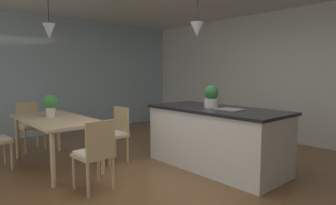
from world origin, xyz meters
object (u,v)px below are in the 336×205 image
chair_far_right (115,132)px  kitchen_island (216,137)px  chair_kitchen_end (95,152)px  vase_on_dining_table (51,111)px  dining_table (55,123)px  potted_plant_on_table (51,104)px  potted_plant_on_island (211,97)px  chair_window_end (30,124)px

chair_far_right → kitchen_island: kitchen_island is taller
chair_kitchen_end → vase_on_dining_table: vase_on_dining_table is taller
chair_kitchen_end → chair_far_right: bearing=137.5°
chair_kitchen_end → kitchen_island: bearing=77.6°
dining_table → potted_plant_on_table: potted_plant_on_table is taller
potted_plant_on_island → vase_on_dining_table: (-1.72, -1.79, -0.24)m
kitchen_island → chair_far_right: bearing=-141.7°
chair_window_end → vase_on_dining_table: vase_on_dining_table is taller
kitchen_island → potted_plant_on_table: (-1.83, -1.78, 0.48)m
chair_kitchen_end → potted_plant_on_table: size_ratio=2.51×
potted_plant_on_table → dining_table: bearing=-0.4°
chair_far_right → potted_plant_on_island: (1.15, 0.99, 0.59)m
chair_window_end → chair_far_right: size_ratio=1.00×
chair_window_end → potted_plant_on_table: bearing=0.3°
chair_kitchen_end → potted_plant_on_table: 1.51m
kitchen_island → vase_on_dining_table: (-1.82, -1.79, 0.37)m
chair_far_right → potted_plant_on_table: (-0.58, -0.79, 0.47)m
chair_far_right → chair_kitchen_end: (0.86, -0.79, 0.00)m
kitchen_island → potted_plant_on_table: 2.60m
chair_window_end → potted_plant_on_table: (1.08, 0.00, 0.47)m
chair_window_end → vase_on_dining_table: 1.15m
chair_window_end → chair_kitchen_end: 2.52m
chair_far_right → potted_plant_on_island: 1.63m
chair_window_end → chair_far_right: 1.84m
chair_far_right → kitchen_island: bearing=38.3°
dining_table → potted_plant_on_table: (-0.18, 0.00, 0.28)m
potted_plant_on_island → potted_plant_on_table: bearing=-134.1°
chair_far_right → potted_plant_on_island: potted_plant_on_island is taller
dining_table → chair_window_end: 1.28m
chair_far_right → vase_on_dining_table: 1.04m
kitchen_island → potted_plant_on_island: 0.61m
dining_table → chair_far_right: chair_far_right is taller
vase_on_dining_table → potted_plant_on_table: bearing=149.5°
potted_plant_on_island → vase_on_dining_table: size_ratio=1.98×
kitchen_island → potted_plant_on_island: bearing=180.0°
chair_window_end → chair_far_right: (1.66, 0.80, 0.00)m
dining_table → kitchen_island: 2.44m
potted_plant_on_table → chair_far_right: bearing=54.0°
chair_far_right → vase_on_dining_table: size_ratio=5.17×
dining_table → vase_on_dining_table: vase_on_dining_table is taller
chair_window_end → chair_kitchen_end: size_ratio=1.00×
chair_window_end → kitchen_island: (2.91, 1.79, -0.01)m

